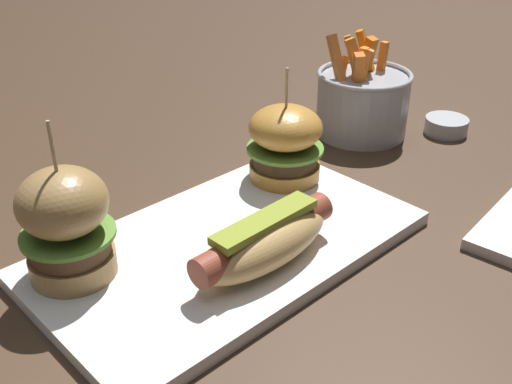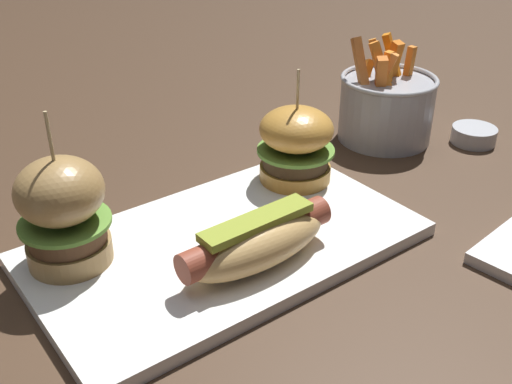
# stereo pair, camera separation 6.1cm
# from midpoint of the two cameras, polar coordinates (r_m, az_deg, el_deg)

# --- Properties ---
(ground_plane) EXTENTS (3.00, 3.00, 0.00)m
(ground_plane) POSITION_cam_midpoint_polar(r_m,az_deg,el_deg) (0.62, -5.42, -5.66)
(ground_plane) COLOR #422D1E
(platter_main) EXTENTS (0.38, 0.22, 0.01)m
(platter_main) POSITION_cam_midpoint_polar(r_m,az_deg,el_deg) (0.61, -5.45, -5.13)
(platter_main) COLOR white
(platter_main) RESTS_ON ground
(hot_dog) EXTENTS (0.16, 0.06, 0.05)m
(hot_dog) POSITION_cam_midpoint_polar(r_m,az_deg,el_deg) (0.56, -1.95, -4.47)
(hot_dog) COLOR tan
(hot_dog) RESTS_ON platter_main
(slider_left) EXTENTS (0.08, 0.08, 0.15)m
(slider_left) POSITION_cam_midpoint_polar(r_m,az_deg,el_deg) (0.57, -20.30, -2.83)
(slider_left) COLOR #A17B47
(slider_left) RESTS_ON platter_main
(slider_right) EXTENTS (0.09, 0.09, 0.13)m
(slider_right) POSITION_cam_midpoint_polar(r_m,az_deg,el_deg) (0.70, 0.26, 4.60)
(slider_right) COLOR #C38837
(slider_right) RESTS_ON platter_main
(fries_bucket) EXTENTS (0.13, 0.13, 0.14)m
(fries_bucket) POSITION_cam_midpoint_polar(r_m,az_deg,el_deg) (0.86, 7.90, 8.38)
(fries_bucket) COLOR #A8AAB2
(fries_bucket) RESTS_ON ground
(sauce_ramekin) EXTENTS (0.06, 0.06, 0.02)m
(sauce_ramekin) POSITION_cam_midpoint_polar(r_m,az_deg,el_deg) (0.90, 15.53, 6.00)
(sauce_ramekin) COLOR #B7BABF
(sauce_ramekin) RESTS_ON ground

